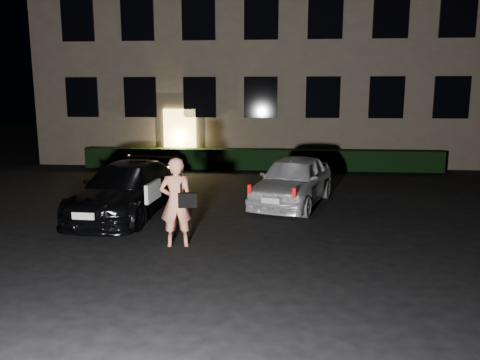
{
  "coord_description": "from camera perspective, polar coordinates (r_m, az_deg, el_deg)",
  "views": [
    {
      "loc": [
        0.89,
        -9.1,
        3.15
      ],
      "look_at": [
        -0.09,
        2.0,
        1.09
      ],
      "focal_mm": 35.0,
      "sensor_mm": 36.0,
      "label": 1
    }
  ],
  "objects": [
    {
      "name": "ground",
      "position": [
        9.67,
        -0.53,
        -8.54
      ],
      "size": [
        80.0,
        80.0,
        0.0
      ],
      "primitive_type": "plane",
      "color": "black",
      "rests_on": "ground"
    },
    {
      "name": "hatch",
      "position": [
        13.5,
        6.48,
        -0.04
      ],
      "size": [
        2.8,
        4.43,
        1.41
      ],
      "rotation": [
        0.0,
        0.0,
        -0.3
      ],
      "color": "silver",
      "rests_on": "ground"
    },
    {
      "name": "sedan",
      "position": [
        12.62,
        -13.67,
        -1.12
      ],
      "size": [
        2.17,
        4.84,
        1.36
      ],
      "rotation": [
        0.0,
        0.0,
        -0.06
      ],
      "color": "black",
      "rests_on": "ground"
    },
    {
      "name": "man",
      "position": [
        9.77,
        -7.73,
        -2.68
      ],
      "size": [
        0.84,
        0.57,
        1.88
      ],
      "rotation": [
        0.0,
        0.0,
        3.33
      ],
      "color": "#FF9370",
      "rests_on": "ground"
    },
    {
      "name": "building",
      "position": [
        24.27,
        3.02,
        17.19
      ],
      "size": [
        20.0,
        8.11,
        12.0
      ],
      "color": "#685B4A",
      "rests_on": "ground"
    },
    {
      "name": "hedge",
      "position": [
        19.8,
        2.4,
        2.55
      ],
      "size": [
        15.0,
        0.7,
        0.85
      ],
      "primitive_type": "cube",
      "color": "black",
      "rests_on": "ground"
    }
  ]
}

